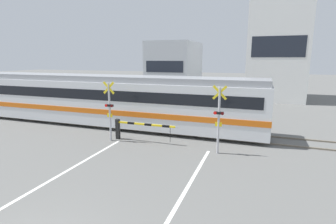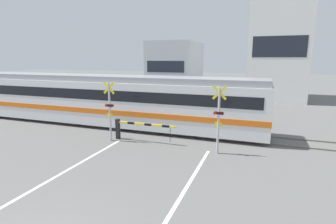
% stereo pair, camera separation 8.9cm
% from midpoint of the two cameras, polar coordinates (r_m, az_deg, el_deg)
% --- Properties ---
extents(rail_track_near, '(50.00, 0.10, 0.08)m').
position_cam_midpoint_polar(rail_track_near, '(15.73, 1.50, -4.83)').
color(rail_track_near, '#6B6051').
rests_on(rail_track_near, ground_plane).
extents(rail_track_far, '(50.00, 0.10, 0.08)m').
position_cam_midpoint_polar(rail_track_far, '(17.05, 3.03, -3.53)').
color(rail_track_far, '#6B6051').
rests_on(rail_track_far, ground_plane).
extents(road_stripe_left, '(0.14, 13.13, 0.01)m').
position_cam_midpoint_polar(road_stripe_left, '(10.23, -29.91, -16.12)').
color(road_stripe_left, white).
rests_on(road_stripe_left, ground_plane).
extents(commuter_train, '(21.44, 2.69, 3.38)m').
position_cam_midpoint_polar(commuter_train, '(18.31, -13.84, 2.85)').
color(commuter_train, silver).
rests_on(commuter_train, ground_plane).
extents(crossing_barrier_near, '(3.51, 0.20, 1.15)m').
position_cam_midpoint_polar(crossing_barrier_near, '(14.65, -7.89, -3.23)').
color(crossing_barrier_near, black).
rests_on(crossing_barrier_near, ground_plane).
extents(crossing_barrier_far, '(3.51, 0.20, 1.15)m').
position_cam_midpoint_polar(crossing_barrier_far, '(18.83, 10.83, 0.01)').
color(crossing_barrier_far, black).
rests_on(crossing_barrier_far, ground_plane).
extents(crossing_signal_left, '(0.68, 0.15, 3.29)m').
position_cam_midpoint_polar(crossing_signal_left, '(14.57, -12.40, 0.74)').
color(crossing_signal_left, '#B2B2B7').
rests_on(crossing_signal_left, ground_plane).
extents(crossing_signal_right, '(0.68, 0.15, 3.29)m').
position_cam_midpoint_polar(crossing_signal_right, '(12.50, 11.15, -1.00)').
color(crossing_signal_right, '#B2B2B7').
rests_on(crossing_signal_right, ground_plane).
extents(pedestrian, '(0.38, 0.22, 1.71)m').
position_cam_midpoint_polar(pedestrian, '(22.82, 6.61, 2.72)').
color(pedestrian, '#33384C').
rests_on(pedestrian, ground_plane).
extents(building_left_of_street, '(5.34, 7.84, 6.46)m').
position_cam_midpoint_polar(building_left_of_street, '(33.84, 1.81, 9.50)').
color(building_left_of_street, '#B2B7BC').
rests_on(building_left_of_street, ground_plane).
extents(building_right_of_street, '(5.89, 7.84, 10.17)m').
position_cam_midpoint_polar(building_right_of_street, '(32.17, 22.72, 11.82)').
color(building_right_of_street, white).
rests_on(building_right_of_street, ground_plane).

